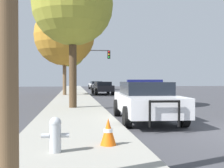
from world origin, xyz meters
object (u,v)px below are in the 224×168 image
at_px(car_background_midblock, 102,87).
at_px(tree_sidewalk_mid, 64,36).
at_px(fire_hydrant, 55,134).
at_px(traffic_cone, 108,132).
at_px(tree_sidewalk_near, 73,5).
at_px(police_car, 146,100).
at_px(car_background_distant, 96,85).
at_px(tree_sidewalk_far, 71,53).
at_px(traffic_light, 90,61).
at_px(car_background_oncoming, 143,87).

relative_size(car_background_midblock, tree_sidewalk_mid, 0.49).
xyz_separation_m(fire_hydrant, traffic_cone, (1.12, 0.46, -0.08)).
height_order(car_background_midblock, tree_sidewalk_near, tree_sidewalk_near).
xyz_separation_m(police_car, traffic_cone, (-1.99, -4.30, -0.37)).
distance_m(tree_sidewalk_mid, traffic_cone, 21.12).
bearing_deg(traffic_cone, car_background_distant, 85.76).
height_order(tree_sidewalk_mid, traffic_cone, tree_sidewalk_mid).
xyz_separation_m(car_background_midblock, tree_sidewalk_near, (-3.08, -14.69, 4.68)).
relative_size(car_background_midblock, tree_sidewalk_far, 0.57).
bearing_deg(traffic_cone, tree_sidewalk_far, 91.87).
relative_size(police_car, tree_sidewalk_near, 0.68).
bearing_deg(traffic_cone, traffic_light, 87.53).
distance_m(car_background_distant, car_background_oncoming, 14.18).
bearing_deg(car_background_oncoming, car_background_midblock, 17.70).
bearing_deg(car_background_oncoming, car_background_distant, -71.11).
relative_size(fire_hydrant, traffic_cone, 1.20).
height_order(traffic_light, car_background_distant, traffic_light).
distance_m(fire_hydrant, traffic_light, 25.06).
xyz_separation_m(traffic_light, tree_sidewalk_far, (-2.16, 9.71, 1.78)).
bearing_deg(police_car, car_background_distant, -88.69).
distance_m(police_car, tree_sidewalk_near, 6.82).
bearing_deg(police_car, tree_sidewalk_far, -81.32).
relative_size(traffic_light, traffic_cone, 8.05).
relative_size(fire_hydrant, traffic_light, 0.15).
bearing_deg(tree_sidewalk_mid, car_background_oncoming, 25.73).
distance_m(police_car, traffic_light, 20.23).
height_order(fire_hydrant, tree_sidewalk_near, tree_sidewalk_near).
distance_m(traffic_light, traffic_cone, 24.54).
bearing_deg(car_background_midblock, traffic_cone, -99.90).
xyz_separation_m(car_background_distant, tree_sidewalk_near, (-3.60, -29.59, 4.70)).
distance_m(tree_sidewalk_near, tree_sidewalk_mid, 11.94).
distance_m(car_background_distant, tree_sidewalk_far, 7.28).
relative_size(fire_hydrant, car_background_oncoming, 0.17).
height_order(fire_hydrant, tree_sidewalk_mid, tree_sidewalk_mid).
relative_size(police_car, car_background_oncoming, 1.25).
distance_m(fire_hydrant, car_background_oncoming, 26.29).
distance_m(car_background_oncoming, tree_sidewalk_far, 13.30).
bearing_deg(tree_sidewalk_near, traffic_cone, -84.75).
height_order(car_background_midblock, tree_sidewalk_mid, tree_sidewalk_mid).
bearing_deg(car_background_oncoming, traffic_light, 3.74).
bearing_deg(tree_sidewalk_near, traffic_light, 83.41).
relative_size(traffic_light, tree_sidewalk_near, 0.64).
bearing_deg(tree_sidewalk_far, tree_sidewalk_mid, -91.87).
distance_m(police_car, tree_sidewalk_far, 30.23).
bearing_deg(traffic_light, police_car, -87.31).
height_order(police_car, car_background_oncoming, police_car).
height_order(fire_hydrant, car_background_distant, car_background_distant).
xyz_separation_m(car_background_oncoming, car_background_midblock, (-4.72, -1.36, -0.02)).
bearing_deg(tree_sidewalk_far, tree_sidewalk_near, -89.26).
height_order(car_background_oncoming, tree_sidewalk_near, tree_sidewalk_near).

